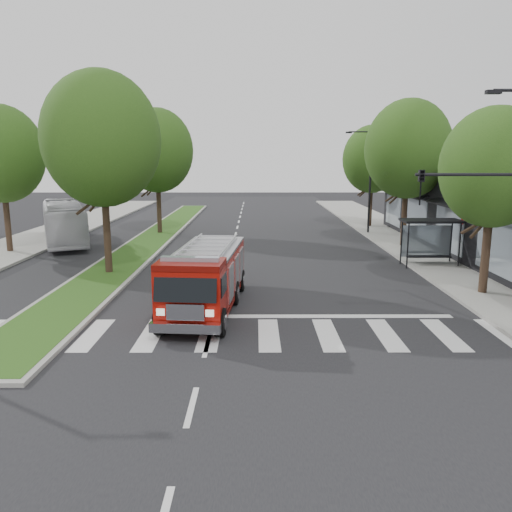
% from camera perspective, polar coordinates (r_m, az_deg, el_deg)
% --- Properties ---
extents(ground, '(140.00, 140.00, 0.00)m').
position_cam_1_polar(ground, '(20.06, -4.52, -6.03)').
color(ground, black).
rests_on(ground, ground).
extents(sidewalk_right, '(5.00, 80.00, 0.15)m').
position_cam_1_polar(sidewalk_right, '(31.65, 20.16, -0.20)').
color(sidewalk_right, gray).
rests_on(sidewalk_right, ground).
extents(median, '(3.00, 50.00, 0.15)m').
position_cam_1_polar(median, '(38.31, -11.47, 2.12)').
color(median, gray).
rests_on(median, ground).
extents(bus_shelter, '(3.20, 1.60, 2.61)m').
position_cam_1_polar(bus_shelter, '(29.18, 19.25, 2.87)').
color(bus_shelter, black).
rests_on(bus_shelter, ground).
extents(tree_right_near, '(4.40, 4.40, 8.05)m').
position_cam_1_polar(tree_right_near, '(23.35, 25.49, 9.08)').
color(tree_right_near, black).
rests_on(tree_right_near, ground).
extents(tree_right_mid, '(5.60, 5.60, 9.72)m').
position_cam_1_polar(tree_right_mid, '(34.59, 16.98, 11.59)').
color(tree_right_mid, black).
rests_on(tree_right_mid, ground).
extents(tree_right_far, '(5.00, 5.00, 8.73)m').
position_cam_1_polar(tree_right_far, '(44.25, 13.13, 10.72)').
color(tree_right_far, black).
rests_on(tree_right_far, ground).
extents(tree_median_near, '(5.80, 5.80, 10.16)m').
position_cam_1_polar(tree_median_near, '(26.23, -17.24, 12.61)').
color(tree_median_near, black).
rests_on(tree_median_near, ground).
extents(tree_median_far, '(5.60, 5.60, 9.72)m').
position_cam_1_polar(tree_median_far, '(39.83, -11.26, 11.72)').
color(tree_median_far, black).
rests_on(tree_median_far, ground).
extents(tree_left_mid, '(5.20, 5.20, 9.16)m').
position_cam_1_polar(tree_left_mid, '(34.77, -27.13, 10.33)').
color(tree_left_mid, black).
rests_on(tree_left_mid, ground).
extents(streetlight_right_far, '(2.11, 0.20, 8.00)m').
position_cam_1_polar(streetlight_right_far, '(40.12, 12.72, 8.79)').
color(streetlight_right_far, black).
rests_on(streetlight_right_far, ground).
extents(fire_engine, '(2.95, 7.85, 2.67)m').
position_cam_1_polar(fire_engine, '(19.68, -5.77, -2.53)').
color(fire_engine, '#660A05').
rests_on(fire_engine, ground).
extents(city_bus, '(6.45, 10.66, 2.94)m').
position_cam_1_polar(city_bus, '(37.83, -21.13, 3.62)').
color(city_bus, silver).
rests_on(city_bus, ground).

